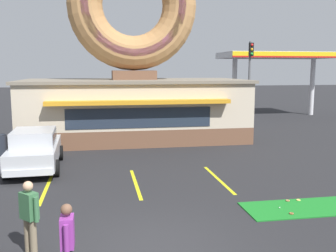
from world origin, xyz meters
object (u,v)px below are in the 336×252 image
golf_ball (280,208)px  pedestrian_leather_jacket_man (29,214)px  trash_bin (0,145)px  pedestrian_clipboard_woman (68,242)px  traffic_light_pole (250,72)px  car_silver (35,148)px

golf_ball → pedestrian_leather_jacket_man: pedestrian_leather_jacket_man is taller
golf_ball → trash_bin: 13.01m
pedestrian_leather_jacket_man → trash_bin: size_ratio=1.67×
pedestrian_leather_jacket_man → golf_ball: bearing=13.9°
pedestrian_clipboard_woman → trash_bin: (-3.91, 11.90, -0.37)m
pedestrian_leather_jacket_man → traffic_light_pole: traffic_light_pole is taller
car_silver → trash_bin: bearing=124.3°
golf_ball → trash_bin: (-9.52, 8.86, 0.45)m
pedestrian_clipboard_woman → trash_bin: bearing=108.2°
golf_ball → traffic_light_pole: traffic_light_pole is taller
traffic_light_pole → golf_ball: bearing=-108.5°
pedestrian_leather_jacket_man → pedestrian_clipboard_woman: (0.89, -1.44, -0.03)m
car_silver → golf_ball: bearing=-38.3°
car_silver → traffic_light_pole: (12.84, 9.89, 2.84)m
golf_ball → pedestrian_clipboard_woman: pedestrian_clipboard_woman is taller
trash_bin → traffic_light_pole: (14.82, 6.97, 3.21)m
car_silver → pedestrian_clipboard_woman: car_silver is taller
golf_ball → pedestrian_leather_jacket_man: bearing=-166.1°
golf_ball → car_silver: 9.63m
pedestrian_leather_jacket_man → trash_bin: 10.90m
golf_ball → pedestrian_leather_jacket_man: size_ratio=0.03×
car_silver → traffic_light_pole: bearing=37.6°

